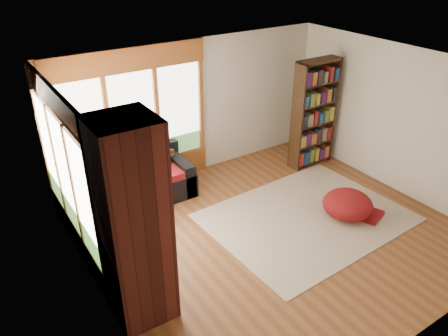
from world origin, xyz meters
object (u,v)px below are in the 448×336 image
pouf (348,204)px  dog_brindle (119,199)px  bookshelf (314,114)px  area_rug (306,217)px  sectional_sofa (116,205)px  dog_tan (129,170)px  brick_chimney (134,226)px

pouf → dog_brindle: (-3.39, 1.41, 0.52)m
bookshelf → pouf: 2.13m
area_rug → bookshelf: size_ratio=1.48×
sectional_sofa → pouf: sectional_sofa is taller
dog_tan → pouf: bearing=-83.2°
bookshelf → pouf: size_ratio=2.61×
brick_chimney → sectional_sofa: bearing=77.7°
dog_tan → brick_chimney: bearing=-158.3°
pouf → bookshelf: bearing=65.4°
brick_chimney → sectional_sofa: brick_chimney is taller
sectional_sofa → dog_brindle: bearing=-105.0°
bookshelf → brick_chimney: bearing=-158.0°
brick_chimney → dog_brindle: size_ratio=2.90×
brick_chimney → dog_tan: (0.76, 2.11, -0.48)m
area_rug → sectional_sofa: bearing=148.1°
pouf → dog_brindle: dog_brindle is taller
pouf → dog_brindle: size_ratio=0.92×
pouf → dog_tan: dog_tan is taller
pouf → sectional_sofa: bearing=148.7°
brick_chimney → bookshelf: bearing=22.0°
sectional_sofa → dog_tan: bearing=7.0°
sectional_sofa → brick_chimney: bearing=-106.6°
bookshelf → pouf: bookshelf is taller
brick_chimney → dog_tan: brick_chimney is taller
pouf → area_rug: bearing=151.7°
area_rug → pouf: (0.60, -0.32, 0.23)m
bookshelf → area_rug: bearing=-134.2°
dog_tan → dog_brindle: (-0.43, -0.65, -0.07)m
dog_tan → dog_brindle: size_ratio=1.29×
bookshelf → dog_brindle: (-4.20, -0.37, -0.32)m
brick_chimney → pouf: bearing=0.9°
dog_brindle → sectional_sofa: bearing=-29.0°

